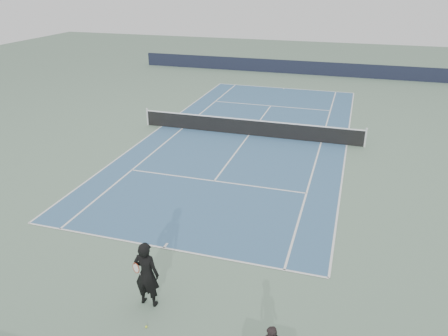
# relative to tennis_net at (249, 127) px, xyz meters

# --- Properties ---
(ground) EXTENTS (80.00, 80.00, 0.00)m
(ground) POSITION_rel_tennis_net_xyz_m (0.00, 0.00, -0.50)
(ground) COLOR slate
(court_surface) EXTENTS (10.97, 23.77, 0.01)m
(court_surface) POSITION_rel_tennis_net_xyz_m (0.00, 0.00, -0.50)
(court_surface) COLOR #386086
(court_surface) RESTS_ON ground
(tennis_net) EXTENTS (12.90, 0.10, 1.07)m
(tennis_net) POSITION_rel_tennis_net_xyz_m (0.00, 0.00, 0.00)
(tennis_net) COLOR silver
(tennis_net) RESTS_ON ground
(windscreen_far) EXTENTS (30.00, 0.25, 1.20)m
(windscreen_far) POSITION_rel_tennis_net_xyz_m (0.00, 17.88, 0.10)
(windscreen_far) COLOR black
(windscreen_far) RESTS_ON ground
(tennis_player) EXTENTS (0.84, 0.56, 2.01)m
(tennis_player) POSITION_rel_tennis_net_xyz_m (0.71, -14.48, 0.50)
(tennis_player) COLOR black
(tennis_player) RESTS_ON ground
(tennis_ball) EXTENTS (0.06, 0.06, 0.06)m
(tennis_ball) POSITION_rel_tennis_net_xyz_m (1.06, -15.36, -0.47)
(tennis_ball) COLOR #D5EA30
(tennis_ball) RESTS_ON ground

